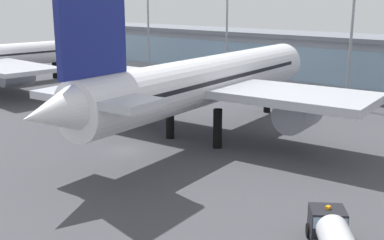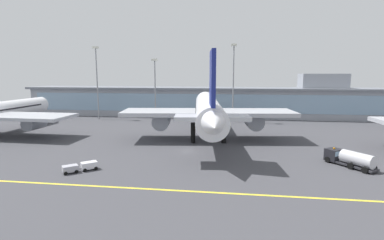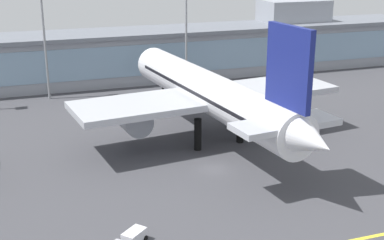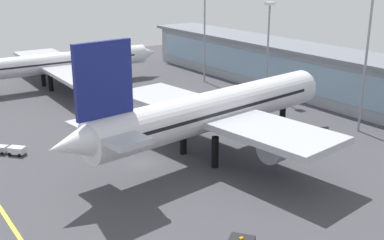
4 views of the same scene
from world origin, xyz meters
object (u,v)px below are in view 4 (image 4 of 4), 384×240
at_px(airliner_near_left, 58,63).
at_px(baggage_tug_near, 9,150).
at_px(apron_light_mast_centre, 205,17).
at_px(apron_light_mast_east, 268,35).
at_px(airliner_near_right, 214,111).
at_px(apron_light_mast_west, 368,40).

relative_size(airliner_near_left, baggage_tug_near, 10.45).
xyz_separation_m(apron_light_mast_centre, apron_light_mast_east, (20.69, 2.65, -2.35)).
height_order(airliner_near_right, apron_light_mast_centre, apron_light_mast_centre).
distance_m(baggage_tug_near, apron_light_mast_centre, 63.16).
distance_m(airliner_near_right, apron_light_mast_centre, 52.52).
height_order(baggage_tug_near, apron_light_mast_west, apron_light_mast_west).
bearing_deg(baggage_tug_near, apron_light_mast_east, 51.87).
xyz_separation_m(airliner_near_right, apron_light_mast_east, (-21.87, 32.01, 6.87)).
xyz_separation_m(airliner_near_left, apron_light_mast_east, (36.90, 36.10, 8.33)).
height_order(airliner_near_right, apron_light_mast_west, apron_light_mast_west).
bearing_deg(airliner_near_right, apron_light_mast_west, -18.47).
bearing_deg(airliner_near_right, apron_light_mast_centre, 48.49).
distance_m(apron_light_mast_centre, apron_light_mast_east, 20.99).
height_order(airliner_near_right, baggage_tug_near, airliner_near_right).
distance_m(apron_light_mast_west, apron_light_mast_centre, 48.54).
bearing_deg(airliner_near_left, apron_light_mast_east, -44.14).
bearing_deg(airliner_near_right, airliner_near_left, 87.07).
bearing_deg(airliner_near_right, baggage_tug_near, 137.72).
distance_m(airliner_near_left, apron_light_mast_centre, 38.68).
bearing_deg(airliner_near_left, apron_light_mast_centre, -24.37).
distance_m(baggage_tug_near, apron_light_mast_east, 60.75).
distance_m(airliner_near_right, apron_light_mast_west, 31.31).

